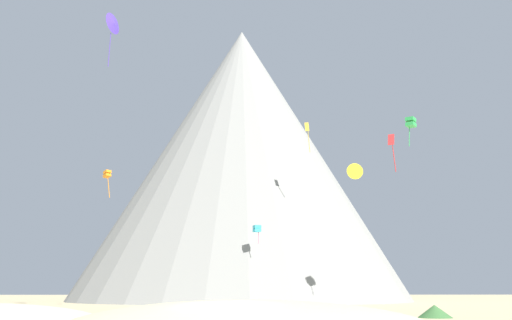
{
  "coord_description": "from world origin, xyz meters",
  "views": [
    {
      "loc": [
        0.1,
        -25.05,
        2.02
      ],
      "look_at": [
        3.13,
        38.33,
        15.95
      ],
      "focal_mm": 41.37,
      "sensor_mm": 36.0,
      "label": 1
    }
  ],
  "objects_px": {
    "bush_low_patch": "(169,313)",
    "bush_ridge_crest": "(435,311)",
    "rock_massif": "(245,180)",
    "kite_cyan_low": "(257,229)",
    "kite_gold_mid": "(307,131)",
    "kite_orange_mid": "(107,175)",
    "kite_red_mid": "(392,145)",
    "kite_green_mid": "(411,123)",
    "kite_indigo_high": "(113,24)",
    "kite_yellow_low": "(355,172)",
    "bush_near_right": "(20,311)"
  },
  "relations": [
    {
      "from": "bush_ridge_crest",
      "to": "kite_indigo_high",
      "type": "xyz_separation_m",
      "value": [
        -28.3,
        19.94,
        31.23
      ]
    },
    {
      "from": "kite_green_mid",
      "to": "kite_red_mid",
      "type": "bearing_deg",
      "value": 99.43
    },
    {
      "from": "kite_indigo_high",
      "to": "kite_green_mid",
      "type": "xyz_separation_m",
      "value": [
        34.04,
        0.59,
        -11.11
      ]
    },
    {
      "from": "kite_red_mid",
      "to": "kite_indigo_high",
      "type": "bearing_deg",
      "value": 59.17
    },
    {
      "from": "kite_yellow_low",
      "to": "kite_gold_mid",
      "type": "bearing_deg",
      "value": -89.41
    },
    {
      "from": "kite_cyan_low",
      "to": "kite_orange_mid",
      "type": "relative_size",
      "value": 0.73
    },
    {
      "from": "rock_massif",
      "to": "kite_yellow_low",
      "type": "bearing_deg",
      "value": -83.21
    },
    {
      "from": "kite_yellow_low",
      "to": "kite_orange_mid",
      "type": "relative_size",
      "value": 0.4
    },
    {
      "from": "bush_near_right",
      "to": "kite_cyan_low",
      "type": "xyz_separation_m",
      "value": [
        19.36,
        32.24,
        9.45
      ]
    },
    {
      "from": "bush_low_patch",
      "to": "kite_cyan_low",
      "type": "xyz_separation_m",
      "value": [
        8.03,
        34.5,
        9.52
      ]
    },
    {
      "from": "kite_indigo_high",
      "to": "kite_green_mid",
      "type": "height_order",
      "value": "kite_indigo_high"
    },
    {
      "from": "kite_gold_mid",
      "to": "bush_ridge_crest",
      "type": "bearing_deg",
      "value": -35.62
    },
    {
      "from": "kite_cyan_low",
      "to": "kite_gold_mid",
      "type": "relative_size",
      "value": 0.56
    },
    {
      "from": "bush_near_right",
      "to": "kite_cyan_low",
      "type": "bearing_deg",
      "value": 59.02
    },
    {
      "from": "kite_yellow_low",
      "to": "kite_red_mid",
      "type": "distance_m",
      "value": 11.64
    },
    {
      "from": "bush_near_right",
      "to": "kite_yellow_low",
      "type": "distance_m",
      "value": 27.99
    },
    {
      "from": "bush_near_right",
      "to": "kite_yellow_low",
      "type": "xyz_separation_m",
      "value": [
        25.75,
        0.39,
        10.95
      ]
    },
    {
      "from": "bush_ridge_crest",
      "to": "kite_gold_mid",
      "type": "xyz_separation_m",
      "value": [
        -3.73,
        37.77,
        23.65
      ]
    },
    {
      "from": "kite_orange_mid",
      "to": "kite_green_mid",
      "type": "xyz_separation_m",
      "value": [
        35.48,
        -7.57,
        4.91
      ]
    },
    {
      "from": "rock_massif",
      "to": "kite_gold_mid",
      "type": "distance_m",
      "value": 27.44
    },
    {
      "from": "kite_cyan_low",
      "to": "kite_green_mid",
      "type": "xyz_separation_m",
      "value": [
        16.83,
        -14.75,
        10.69
      ]
    },
    {
      "from": "kite_gold_mid",
      "to": "kite_indigo_high",
      "type": "bearing_deg",
      "value": -95.29
    },
    {
      "from": "rock_massif",
      "to": "bush_ridge_crest",
      "type": "bearing_deg",
      "value": -79.45
    },
    {
      "from": "rock_massif",
      "to": "kite_red_mid",
      "type": "distance_m",
      "value": 53.36
    },
    {
      "from": "kite_gold_mid",
      "to": "kite_red_mid",
      "type": "relative_size",
      "value": 1.16
    },
    {
      "from": "rock_massif",
      "to": "kite_indigo_high",
      "type": "distance_m",
      "value": 47.91
    },
    {
      "from": "kite_indigo_high",
      "to": "kite_green_mid",
      "type": "distance_m",
      "value": 35.81
    },
    {
      "from": "bush_near_right",
      "to": "kite_orange_mid",
      "type": "distance_m",
      "value": 29.34
    },
    {
      "from": "bush_ridge_crest",
      "to": "kite_red_mid",
      "type": "xyz_separation_m",
      "value": [
        1.09,
        12.45,
        15.47
      ]
    },
    {
      "from": "kite_gold_mid",
      "to": "kite_orange_mid",
      "type": "bearing_deg",
      "value": -110.87
    },
    {
      "from": "kite_orange_mid",
      "to": "kite_indigo_high",
      "type": "relative_size",
      "value": 0.52
    },
    {
      "from": "bush_low_patch",
      "to": "kite_gold_mid",
      "type": "bearing_deg",
      "value": 67.41
    },
    {
      "from": "bush_low_patch",
      "to": "bush_near_right",
      "type": "xyz_separation_m",
      "value": [
        -11.33,
        2.26,
        0.07
      ]
    },
    {
      "from": "rock_massif",
      "to": "kite_cyan_low",
      "type": "height_order",
      "value": "rock_massif"
    },
    {
      "from": "kite_cyan_low",
      "to": "kite_gold_mid",
      "type": "distance_m",
      "value": 16.21
    },
    {
      "from": "bush_low_patch",
      "to": "bush_near_right",
      "type": "distance_m",
      "value": 11.55
    },
    {
      "from": "bush_low_patch",
      "to": "bush_ridge_crest",
      "type": "relative_size",
      "value": 0.9
    },
    {
      "from": "kite_yellow_low",
      "to": "kite_green_mid",
      "type": "height_order",
      "value": "kite_green_mid"
    },
    {
      "from": "kite_yellow_low",
      "to": "kite_orange_mid",
      "type": "height_order",
      "value": "kite_orange_mid"
    },
    {
      "from": "bush_low_patch",
      "to": "kite_gold_mid",
      "type": "relative_size",
      "value": 0.52
    },
    {
      "from": "bush_low_patch",
      "to": "kite_red_mid",
      "type": "xyz_separation_m",
      "value": [
        20.22,
        11.67,
        15.56
      ]
    },
    {
      "from": "bush_low_patch",
      "to": "kite_green_mid",
      "type": "distance_m",
      "value": 37.64
    },
    {
      "from": "rock_massif",
      "to": "kite_indigo_high",
      "type": "bearing_deg",
      "value": -110.48
    },
    {
      "from": "kite_yellow_low",
      "to": "kite_green_mid",
      "type": "distance_m",
      "value": 22.04
    },
    {
      "from": "bush_low_patch",
      "to": "kite_gold_mid",
      "type": "distance_m",
      "value": 46.58
    },
    {
      "from": "kite_indigo_high",
      "to": "kite_red_mid",
      "type": "relative_size",
      "value": 1.71
    },
    {
      "from": "kite_orange_mid",
      "to": "kite_red_mid",
      "type": "height_order",
      "value": "kite_red_mid"
    },
    {
      "from": "bush_low_patch",
      "to": "kite_red_mid",
      "type": "bearing_deg",
      "value": 30.0
    },
    {
      "from": "kite_gold_mid",
      "to": "bush_near_right",
      "type": "bearing_deg",
      "value": -78.83
    },
    {
      "from": "bush_near_right",
      "to": "kite_orange_mid",
      "type": "height_order",
      "value": "kite_orange_mid"
    }
  ]
}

